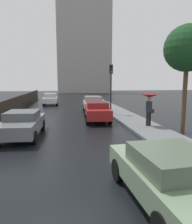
{
  "coord_description": "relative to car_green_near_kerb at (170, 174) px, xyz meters",
  "views": [
    {
      "loc": [
        0.12,
        -6.23,
        2.87
      ],
      "look_at": [
        1.81,
        4.48,
        1.28
      ],
      "focal_mm": 33.08,
      "sensor_mm": 36.0,
      "label": 1
    }
  ],
  "objects": [
    {
      "name": "ground",
      "position": [
        -2.56,
        1.94,
        -0.7
      ],
      "size": [
        120.0,
        120.0,
        0.0
      ],
      "primitive_type": "plane",
      "color": "black"
    },
    {
      "name": "car_silver_far_ahead",
      "position": [
        0.27,
        14.7,
        0.09
      ],
      "size": [
        1.85,
        3.97,
        1.53
      ],
      "rotation": [
        0.0,
        0.0,
        -0.03
      ],
      "color": "#B2B5BA",
      "rests_on": "ground"
    },
    {
      "name": "car_green_near_kerb",
      "position": [
        0.0,
        0.0,
        0.0
      ],
      "size": [
        2.09,
        3.93,
        1.32
      ],
      "rotation": [
        0.0,
        0.0,
        0.06
      ],
      "color": "slate",
      "rests_on": "ground"
    },
    {
      "name": "pedestrian_with_umbrella_near",
      "position": [
        2.78,
        7.73,
        1.01
      ],
      "size": [
        1.09,
        1.09,
        1.98
      ],
      "rotation": [
        0.0,
        0.0,
        0.18
      ],
      "color": "black",
      "rests_on": "sidewalk_strip"
    },
    {
      "name": "distant_tower",
      "position": [
        3.66,
        52.03,
        13.58
      ],
      "size": [
        15.01,
        10.51,
        34.04
      ],
      "color": "#9E9993",
      "rests_on": "ground"
    },
    {
      "name": "street_tree_near",
      "position": [
        4.21,
        6.26,
        3.92
      ],
      "size": [
        2.51,
        2.51,
        5.91
      ],
      "color": "#4C3823",
      "rests_on": "ground"
    },
    {
      "name": "traffic_light",
      "position": [
        1.55,
        12.85,
        2.32
      ],
      "size": [
        0.26,
        0.39,
        4.14
      ],
      "color": "black",
      "rests_on": "sidewalk_strip"
    },
    {
      "name": "car_grey_behind_camera",
      "position": [
        -4.6,
        6.79,
        0.0
      ],
      "size": [
        2.02,
        4.28,
        1.34
      ],
      "rotation": [
        0.0,
        0.0,
        3.09
      ],
      "color": "slate",
      "rests_on": "ground"
    },
    {
      "name": "car_white_mid_road",
      "position": [
        -4.06,
        22.14,
        0.05
      ],
      "size": [
        1.84,
        4.06,
        1.44
      ],
      "rotation": [
        0.0,
        0.0,
        3.16
      ],
      "color": "silver",
      "rests_on": "ground"
    },
    {
      "name": "car_red_far_lane",
      "position": [
        -0.01,
        10.68,
        0.05
      ],
      "size": [
        2.0,
        4.62,
        1.42
      ],
      "rotation": [
        0.0,
        0.0,
        -0.07
      ],
      "color": "maroon",
      "rests_on": "ground"
    }
  ]
}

